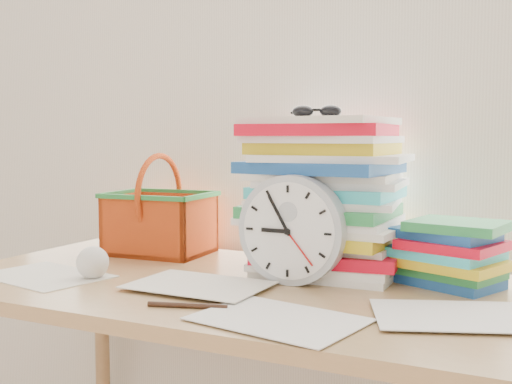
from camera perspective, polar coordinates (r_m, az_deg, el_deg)
The scene contains 10 objects.
curtain at distance 1.75m, azimuth 4.77°, elevation 12.46°, with size 2.40×0.01×2.50m, color white.
desk at distance 1.44m, azimuth -1.02°, elevation -11.01°, with size 1.40×0.70×0.75m.
paper_stack at distance 1.52m, azimuth 6.33°, elevation -0.30°, with size 0.36×0.30×0.37m, color white, non-canonical shape.
clock at distance 1.40m, azimuth 3.27°, elevation -3.36°, with size 0.24×0.24×0.05m, color #B0B6BD.
sunglasses at distance 1.54m, azimuth 5.40°, elevation 7.16°, with size 0.13×0.11×0.03m, color black, non-canonical shape.
book_stack at distance 1.45m, azimuth 16.87°, elevation -5.22°, with size 0.24×0.19×0.14m, color white, non-canonical shape.
basket at distance 1.77m, azimuth -8.55°, elevation -1.14°, with size 0.27×0.21×0.27m, color #D94B15, non-canonical shape.
crumpled_ball at distance 1.51m, azimuth -14.33°, elevation -6.07°, with size 0.07×0.07×0.07m, color white.
pen at distance 1.23m, azimuth -6.12°, elevation -10.00°, with size 0.01×0.01×0.15m, color black.
scattered_papers at distance 1.42m, azimuth -1.02°, elevation -7.87°, with size 1.26×0.42×0.02m, color white, non-canonical shape.
Camera 1 is at (0.63, 0.37, 1.07)m, focal length 45.00 mm.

